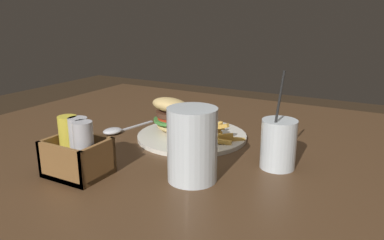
{
  "coord_description": "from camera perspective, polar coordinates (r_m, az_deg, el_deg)",
  "views": [
    {
      "loc": [
        -0.34,
        0.63,
        1.02
      ],
      "look_at": [
        0.1,
        -0.17,
        0.76
      ],
      "focal_mm": 35.0,
      "sensor_mm": 36.0,
      "label": 1
    }
  ],
  "objects": [
    {
      "name": "dining_table",
      "position": [
        0.81,
        0.73,
        -12.56
      ],
      "size": [
        1.47,
        1.33,
        0.71
      ],
      "color": "#4C331E",
      "rests_on": "ground_plane"
    },
    {
      "name": "meal_plate_near",
      "position": [
        0.96,
        -1.3,
        -0.85
      ],
      "size": [
        0.28,
        0.28,
        0.11
      ],
      "color": "silver",
      "rests_on": "dining_table"
    },
    {
      "name": "beer_glass",
      "position": [
        0.71,
        0.04,
        -3.94
      ],
      "size": [
        0.1,
        0.1,
        0.14
      ],
      "color": "silver",
      "rests_on": "dining_table"
    },
    {
      "name": "juice_glass",
      "position": [
        0.79,
        13.02,
        -3.72
      ],
      "size": [
        0.07,
        0.07,
        0.21
      ],
      "color": "silver",
      "rests_on": "dining_table"
    },
    {
      "name": "spoon",
      "position": [
        1.02,
        -11.66,
        -1.57
      ],
      "size": [
        0.06,
        0.17,
        0.02
      ],
      "rotation": [
        0.0,
        0.0,
        1.38
      ],
      "color": "silver",
      "rests_on": "dining_table"
    },
    {
      "name": "condiment_caddy",
      "position": [
        0.77,
        -17.03,
        -4.72
      ],
      "size": [
        0.12,
        0.09,
        0.12
      ],
      "color": "brown",
      "rests_on": "dining_table"
    }
  ]
}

